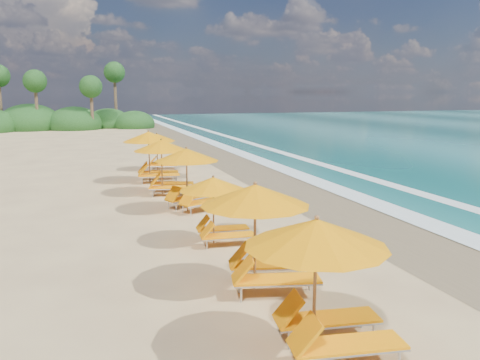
% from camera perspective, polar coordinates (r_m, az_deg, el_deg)
% --- Properties ---
extents(ground, '(160.00, 160.00, 0.00)m').
position_cam_1_polar(ground, '(18.23, 0.00, -3.71)').
color(ground, tan).
rests_on(ground, ground).
extents(wet_sand, '(4.00, 160.00, 0.01)m').
position_cam_1_polar(wet_sand, '(19.81, 11.08, -2.77)').
color(wet_sand, '#85724F').
rests_on(wet_sand, ground).
extents(surf_foam, '(4.00, 160.00, 0.01)m').
position_cam_1_polar(surf_foam, '(21.23, 17.46, -2.12)').
color(surf_foam, white).
rests_on(surf_foam, ground).
extents(station_0, '(2.84, 2.69, 2.43)m').
position_cam_1_polar(station_0, '(8.41, 9.96, -11.04)').
color(station_0, olive).
rests_on(station_0, ground).
extents(station_1, '(3.03, 2.92, 2.47)m').
position_cam_1_polar(station_1, '(10.95, 2.74, -5.72)').
color(station_1, olive).
rests_on(station_1, ground).
extents(station_2, '(2.30, 2.16, 2.03)m').
position_cam_1_polar(station_2, '(14.31, -2.49, -2.93)').
color(station_2, olive).
rests_on(station_2, ground).
extents(station_3, '(3.16, 3.13, 2.42)m').
position_cam_1_polar(station_3, '(18.31, -5.73, 0.63)').
color(station_3, olive).
rests_on(station_3, ground).
extents(station_4, '(2.96, 2.85, 2.43)m').
position_cam_1_polar(station_4, '(21.42, -8.59, 1.97)').
color(station_4, olive).
rests_on(station_4, ground).
extents(station_5, '(2.94, 2.78, 2.55)m').
position_cam_1_polar(station_5, '(24.51, -10.07, 3.13)').
color(station_5, olive).
rests_on(station_5, ground).
extents(station_6, '(2.68, 2.61, 2.12)m').
position_cam_1_polar(station_6, '(28.19, -9.28, 3.56)').
color(station_6, olive).
rests_on(station_6, ground).
extents(treeline, '(25.80, 8.80, 9.74)m').
position_cam_1_polar(treeline, '(62.58, -22.30, 6.34)').
color(treeline, '#163D14').
rests_on(treeline, ground).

